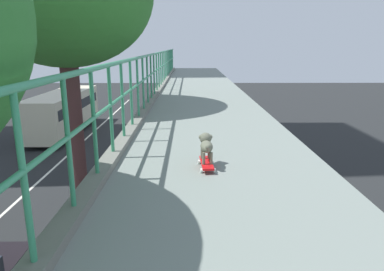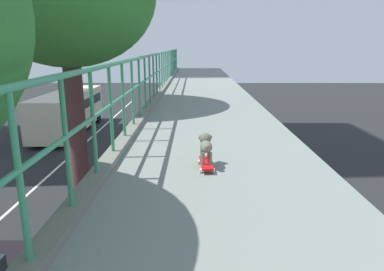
% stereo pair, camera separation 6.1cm
% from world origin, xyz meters
% --- Properties ---
extents(overpass_deck, '(2.78, 39.94, 0.43)m').
position_xyz_m(overpass_deck, '(1.09, -0.00, 4.88)').
color(overpass_deck, gray).
rests_on(overpass_deck, bridge_pier).
extents(green_railing, '(0.20, 37.94, 1.23)m').
position_xyz_m(green_railing, '(-0.25, -0.00, 5.39)').
color(green_railing, slate).
rests_on(green_railing, overpass_deck).
extents(city_bus, '(2.74, 10.08, 3.07)m').
position_xyz_m(city_bus, '(-8.83, 23.26, 1.75)').
color(city_bus, beige).
rests_on(city_bus, ground).
extents(toy_skateboard, '(0.20, 0.50, 0.08)m').
position_xyz_m(toy_skateboard, '(0.96, 0.81, 5.15)').
color(toy_skateboard, red).
rests_on(toy_skateboard, overpass_deck).
extents(small_dog, '(0.17, 0.42, 0.33)m').
position_xyz_m(small_dog, '(0.96, 0.88, 5.37)').
color(small_dog, '#646754').
rests_on(small_dog, toy_skateboard).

